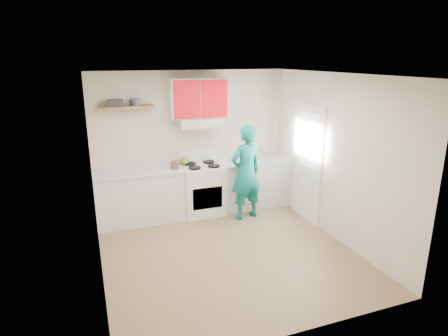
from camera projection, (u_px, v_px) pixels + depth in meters
name	position (u px, v px, depth m)	size (l,w,h in m)	color
floor	(227.00, 252.00, 5.74)	(3.80, 3.80, 0.00)	brown
ceiling	(228.00, 74.00, 5.01)	(3.60, 3.80, 0.04)	white
back_wall	(191.00, 142.00, 7.08)	(3.60, 0.04, 2.60)	beige
front_wall	(298.00, 222.00, 3.66)	(3.60, 0.04, 2.60)	beige
left_wall	(94.00, 183.00, 4.77)	(0.04, 3.80, 2.60)	beige
right_wall	(335.00, 158.00, 5.97)	(0.04, 3.80, 2.60)	beige
door	(308.00, 164.00, 6.67)	(0.05, 0.85, 2.05)	white
door_glass	(308.00, 140.00, 6.54)	(0.01, 0.55, 0.95)	white
counter_left	(140.00, 197.00, 6.71)	(1.52, 0.60, 0.90)	silver
counter_right	(253.00, 183.00, 7.43)	(1.32, 0.60, 0.90)	silver
stove	(202.00, 189.00, 7.06)	(0.76, 0.65, 0.92)	white
range_hood	(199.00, 122.00, 6.81)	(0.76, 0.44, 0.15)	silver
upper_cabinets	(198.00, 98.00, 6.74)	(1.02, 0.33, 0.70)	red
shelf	(126.00, 107.00, 6.36)	(0.90, 0.30, 0.04)	brown
books	(115.00, 103.00, 6.25)	(0.23, 0.16, 0.12)	#362F34
tin	(135.00, 102.00, 6.38)	(0.19, 0.19, 0.11)	#333D4C
kettle	(184.00, 161.00, 6.96)	(0.17, 0.17, 0.15)	olive
crock	(174.00, 166.00, 6.71)	(0.13, 0.13, 0.16)	#4F3522
cutting_board	(235.00, 162.00, 7.18)	(0.28, 0.20, 0.02)	olive
silicone_mat	(263.00, 160.00, 7.40)	(0.28, 0.24, 0.01)	red
person	(246.00, 173.00, 6.73)	(0.62, 0.41, 1.71)	#0C7269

